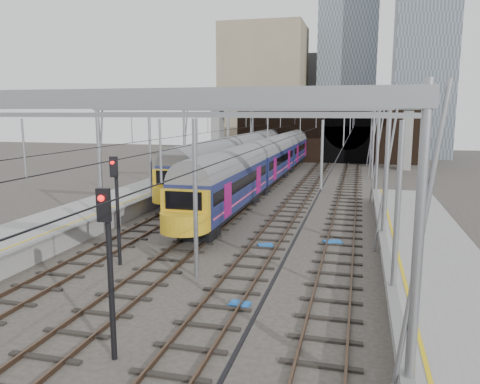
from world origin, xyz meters
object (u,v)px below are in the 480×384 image
(train_main, at_px, (282,153))
(train_second, at_px, (249,152))
(signal_near_left, at_px, (116,198))
(signal_near_centre, at_px, (108,255))

(train_main, distance_m, train_second, 4.00)
(signal_near_left, relative_size, signal_near_centre, 1.01)
(train_main, distance_m, signal_near_left, 34.89)
(train_main, height_order, train_second, train_second)
(signal_near_left, xyz_separation_m, signal_near_centre, (4.13, -7.91, -0.03))
(signal_near_left, bearing_deg, signal_near_centre, -85.72)
(train_main, bearing_deg, signal_near_centre, -87.32)
(signal_near_centre, bearing_deg, train_main, 88.71)
(train_main, xyz_separation_m, train_second, (-4.00, 0.05, 0.02))
(signal_near_left, height_order, signal_near_centre, signal_near_left)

